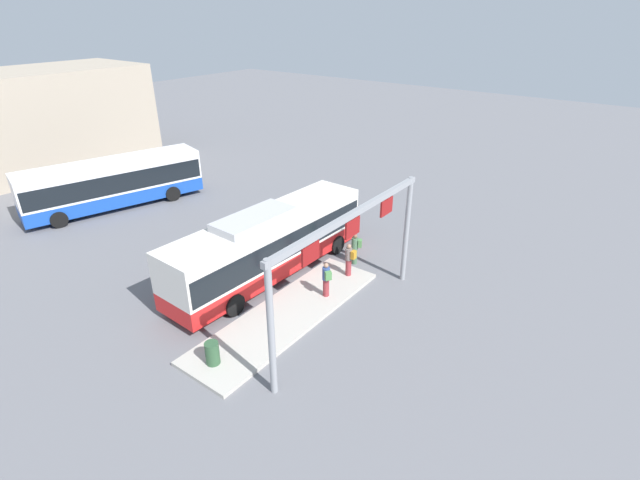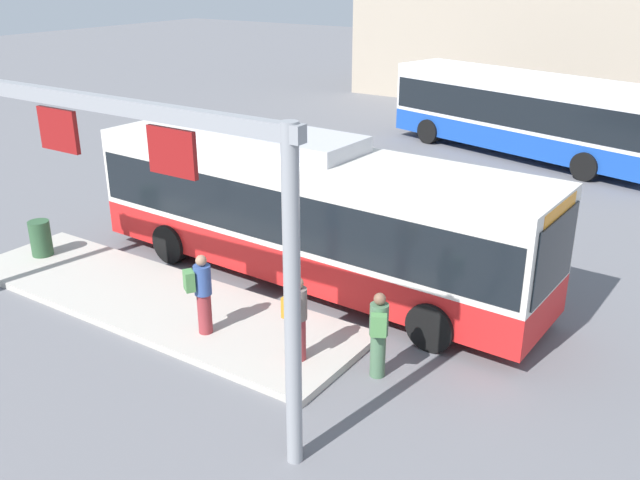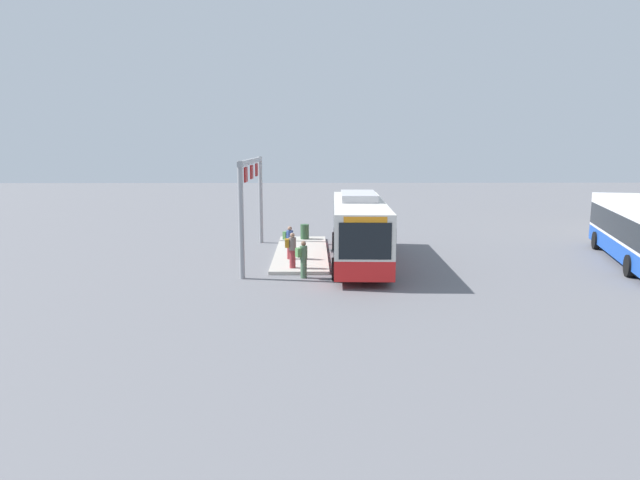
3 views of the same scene
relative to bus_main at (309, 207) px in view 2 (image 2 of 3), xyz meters
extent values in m
plane|color=slate|center=(0.01, 0.00, -1.81)|extent=(120.00, 120.00, 0.00)
cube|color=#B2ADA3|center=(-2.16, -2.95, -1.73)|extent=(10.00, 2.80, 0.16)
cube|color=red|center=(0.01, 0.00, -1.04)|extent=(11.35, 2.91, 0.85)
cube|color=silver|center=(0.01, 0.00, 0.34)|extent=(11.35, 2.91, 1.90)
cube|color=black|center=(0.01, 0.00, 0.14)|extent=(11.13, 2.94, 1.20)
cube|color=black|center=(5.66, -0.21, 0.24)|extent=(0.12, 2.13, 1.50)
cube|color=#B7B7BC|center=(-0.84, 0.03, 1.47)|extent=(4.01, 1.89, 0.36)
cube|color=orange|center=(5.59, -0.20, 1.09)|extent=(0.18, 1.75, 0.28)
cylinder|color=black|center=(3.88, 1.06, -1.31)|extent=(1.01, 0.34, 1.00)
cylinder|color=black|center=(3.80, -1.34, -1.31)|extent=(1.01, 0.34, 1.00)
cylinder|color=black|center=(-3.38, 1.32, -1.31)|extent=(1.01, 0.34, 1.00)
cylinder|color=black|center=(-3.47, -1.07, -1.31)|extent=(1.01, 0.34, 1.00)
cube|color=#1947AD|center=(0.46, 13.97, -1.04)|extent=(11.33, 5.36, 0.85)
cube|color=silver|center=(0.46, 13.97, 0.34)|extent=(11.33, 5.36, 1.90)
cube|color=black|center=(0.46, 13.97, 0.14)|extent=(11.12, 5.33, 1.20)
cylinder|color=black|center=(-3.45, 13.81, -1.31)|extent=(1.04, 0.56, 1.00)
cylinder|color=black|center=(-2.81, 16.12, -1.31)|extent=(1.04, 0.56, 1.00)
cylinder|color=black|center=(3.35, 11.93, -1.31)|extent=(1.04, 0.56, 1.00)
cylinder|color=black|center=(3.99, 14.24, -1.31)|extent=(1.04, 0.56, 1.00)
cylinder|color=#476B4C|center=(3.39, -2.73, -1.39)|extent=(0.38, 0.38, 0.85)
cylinder|color=#476B4C|center=(3.39, -2.73, -0.66)|extent=(0.46, 0.46, 0.60)
sphere|color=brown|center=(3.39, -2.73, -0.25)|extent=(0.22, 0.22, 0.22)
cube|color=#4C8447|center=(3.51, -2.96, -0.63)|extent=(0.33, 0.29, 0.40)
cylinder|color=maroon|center=(2.01, -3.27, -1.23)|extent=(0.30, 0.30, 0.85)
cylinder|color=slate|center=(2.01, -3.27, -0.50)|extent=(0.36, 0.36, 0.60)
sphere|color=#9E755B|center=(2.01, -3.27, -0.09)|extent=(0.22, 0.22, 0.22)
cube|color=#BF7F1E|center=(2.03, -3.53, -0.47)|extent=(0.29, 0.20, 0.40)
cylinder|color=maroon|center=(-0.11, -3.48, -1.23)|extent=(0.39, 0.39, 0.85)
cylinder|color=#334C8C|center=(-0.11, -3.48, -0.50)|extent=(0.47, 0.47, 0.60)
sphere|color=#9E755B|center=(-0.11, -3.48, -0.09)|extent=(0.22, 0.22, 0.22)
cube|color=#4C8447|center=(-0.25, -3.70, -0.47)|extent=(0.33, 0.30, 0.40)
cylinder|color=gray|center=(3.49, -5.45, 0.79)|extent=(0.24, 0.24, 5.20)
cube|color=gray|center=(-1.17, -5.45, 3.24)|extent=(9.72, 0.20, 0.24)
cube|color=maroon|center=(-1.17, -5.45, 2.69)|extent=(0.90, 0.08, 0.70)
cube|color=maroon|center=(1.39, -5.45, 2.69)|extent=(0.90, 0.08, 0.70)
cube|color=tan|center=(-1.05, 26.44, 1.96)|extent=(22.74, 8.00, 7.55)
cylinder|color=#2D5133|center=(-6.23, -2.82, -1.20)|extent=(0.52, 0.52, 0.90)
camera|label=1|loc=(-14.72, -14.07, 10.16)|focal=26.54mm
camera|label=2|loc=(8.53, -12.33, 5.22)|focal=38.86mm
camera|label=3|loc=(27.95, -2.29, 4.07)|focal=31.66mm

